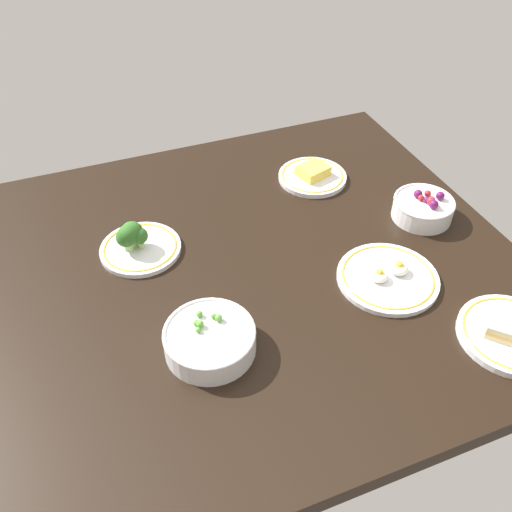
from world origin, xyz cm
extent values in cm
cube|color=black|center=(0.00, 0.00, 2.00)|extent=(117.42, 108.06, 4.00)
cylinder|color=silver|center=(26.33, 25.51, 4.64)|extent=(18.31, 18.31, 1.28)
torus|color=gold|center=(26.33, 25.51, 5.28)|extent=(16.61, 16.61, 0.50)
cube|color=#F2D14C|center=(26.33, 25.51, 6.63)|extent=(9.15, 8.34, 2.70)
cylinder|color=silver|center=(-17.11, -19.68, 6.45)|extent=(17.61, 17.61, 4.90)
torus|color=silver|center=(-17.11, -19.68, 8.90)|extent=(17.71, 17.71, 0.80)
sphere|color=#599E38|center=(-14.50, -17.53, 9.64)|extent=(1.48, 1.48, 1.48)
sphere|color=#599E38|center=(-17.62, -15.19, 9.57)|extent=(1.33, 1.33, 1.33)
sphere|color=#599E38|center=(-18.81, -17.09, 9.53)|extent=(1.25, 1.25, 1.25)
sphere|color=#599E38|center=(-18.97, -18.84, 9.46)|extent=(1.11, 1.11, 1.11)
sphere|color=#599E38|center=(-15.21, -16.57, 9.45)|extent=(1.10, 1.10, 1.10)
sphere|color=#599E38|center=(-18.25, -17.73, 9.65)|extent=(1.49, 1.49, 1.49)
cylinder|color=silver|center=(-23.37, 13.47, 4.58)|extent=(18.64, 18.64, 1.16)
torus|color=gold|center=(-23.37, 13.47, 5.16)|extent=(16.90, 16.90, 0.50)
cylinder|color=#9EBC72|center=(-24.50, 14.25, 6.24)|extent=(1.80, 1.80, 2.15)
sphere|color=#2D6023|center=(-24.50, 14.25, 9.24)|extent=(5.14, 5.14, 5.14)
cylinder|color=#9EBC72|center=(-26.12, 13.47, 6.19)|extent=(1.57, 1.57, 2.06)
sphere|color=#2D6023|center=(-26.12, 13.47, 8.91)|extent=(4.49, 4.49, 4.49)
cylinder|color=#9EBC72|center=(-23.16, 13.22, 6.19)|extent=(1.36, 1.36, 2.06)
sphere|color=#2D6023|center=(-23.16, 13.22, 8.68)|extent=(3.90, 3.90, 3.90)
cylinder|color=#9EBC72|center=(-25.54, 13.28, 6.46)|extent=(1.68, 1.68, 2.61)
sphere|color=#2D6023|center=(-25.54, 13.28, 9.57)|extent=(4.80, 4.80, 4.80)
cylinder|color=silver|center=(38.70, -38.45, 4.73)|extent=(20.71, 20.71, 1.46)
torus|color=gold|center=(38.70, -38.45, 5.46)|extent=(18.73, 18.73, 0.50)
cylinder|color=silver|center=(24.71, -15.69, 4.58)|extent=(22.16, 22.16, 1.17)
torus|color=gold|center=(24.71, -15.69, 5.17)|extent=(20.00, 20.00, 0.50)
ellipsoid|color=white|center=(22.20, -15.75, 6.27)|extent=(4.00, 4.00, 2.20)
sphere|color=yellow|center=(22.20, -15.75, 7.26)|extent=(1.60, 1.60, 1.60)
ellipsoid|color=white|center=(27.34, -15.34, 6.33)|extent=(4.21, 4.21, 2.31)
sphere|color=yellow|center=(27.34, -15.34, 7.37)|extent=(1.68, 1.68, 1.68)
cylinder|color=silver|center=(44.22, 0.64, 6.43)|extent=(14.61, 14.61, 4.86)
torus|color=silver|center=(44.22, 0.64, 8.86)|extent=(14.82, 14.82, 0.80)
sphere|color=#59144C|center=(48.03, 0.16, 9.91)|extent=(2.09, 2.09, 2.09)
sphere|color=#B2232D|center=(45.97, 2.19, 9.68)|extent=(1.64, 1.64, 1.64)
sphere|color=#59144C|center=(44.34, -0.12, 9.60)|extent=(1.49, 1.49, 1.49)
sphere|color=#59144C|center=(44.46, -2.46, 9.96)|extent=(2.20, 2.20, 2.20)
sphere|color=#B2232D|center=(44.66, -1.09, 9.91)|extent=(2.11, 2.11, 2.11)
sphere|color=#59144C|center=(43.46, 2.63, 9.90)|extent=(2.08, 2.08, 2.08)
sphere|color=#B2232D|center=(43.47, 1.35, 9.62)|extent=(1.51, 1.51, 1.51)
camera|label=1|loc=(-33.39, -85.49, 89.07)|focal=38.84mm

